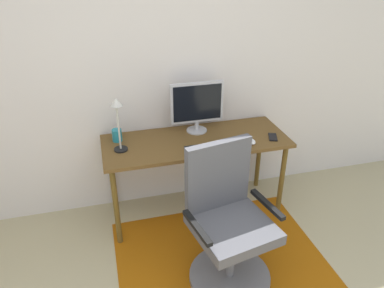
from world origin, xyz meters
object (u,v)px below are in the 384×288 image
object	(u,v)px
office_chair	(228,231)
coffee_cup	(117,135)
computer_mouse	(251,141)
keyboard	(212,148)
desk_lamp	(117,115)
desk	(196,148)
cell_phone	(273,137)
monitor	(197,104)

from	to	relation	value
office_chair	coffee_cup	bearing A→B (deg)	114.07
computer_mouse	keyboard	bearing A→B (deg)	-179.31
keyboard	coffee_cup	bearing A→B (deg)	155.34
coffee_cup	desk_lamp	world-z (taller)	desk_lamp
desk	desk_lamp	bearing A→B (deg)	-178.10
computer_mouse	office_chair	world-z (taller)	office_chair
desk	cell_phone	bearing A→B (deg)	-11.64
computer_mouse	coffee_cup	distance (m)	1.12
cell_phone	keyboard	bearing A→B (deg)	-154.28
monitor	cell_phone	xyz separation A→B (m)	(0.59, -0.29, -0.25)
monitor	office_chair	bearing A→B (deg)	-92.19
coffee_cup	desk_lamp	xyz separation A→B (m)	(0.01, -0.17, 0.25)
desk_lamp	computer_mouse	bearing A→B (deg)	-8.56
monitor	desk_lamp	xyz separation A→B (m)	(-0.68, -0.18, 0.05)
office_chair	keyboard	bearing A→B (deg)	72.86
desk	office_chair	size ratio (longest dim) A/B	1.50
coffee_cup	cell_phone	distance (m)	1.32
monitor	desk_lamp	world-z (taller)	monitor
keyboard	cell_phone	size ratio (longest dim) A/B	3.07
keyboard	office_chair	bearing A→B (deg)	-96.12
desk	desk_lamp	size ratio (longest dim) A/B	3.53
monitor	desk_lamp	distance (m)	0.71
computer_mouse	office_chair	xyz separation A→B (m)	(-0.41, -0.61, -0.35)
desk	computer_mouse	bearing A→B (deg)	-22.80
keyboard	computer_mouse	xyz separation A→B (m)	(0.35, 0.00, 0.01)
cell_phone	desk	bearing A→B (deg)	-171.08
computer_mouse	desk	bearing A→B (deg)	157.20
monitor	computer_mouse	bearing A→B (deg)	-42.26
keyboard	desk_lamp	world-z (taller)	desk_lamp
computer_mouse	desk_lamp	xyz separation A→B (m)	(-1.05, 0.16, 0.29)
computer_mouse	cell_phone	size ratio (longest dim) A/B	0.74
monitor	computer_mouse	xyz separation A→B (m)	(0.37, -0.34, -0.23)
coffee_cup	cell_phone	bearing A→B (deg)	-12.31
computer_mouse	coffee_cup	xyz separation A→B (m)	(-1.07, 0.33, 0.04)
office_chair	cell_phone	bearing A→B (deg)	35.15
keyboard	desk_lamp	xyz separation A→B (m)	(-0.71, 0.16, 0.29)
monitor	cell_phone	size ratio (longest dim) A/B	3.29
desk	computer_mouse	distance (m)	0.47
cell_phone	desk_lamp	size ratio (longest dim) A/B	0.32
coffee_cup	office_chair	size ratio (longest dim) A/B	0.10
desk	monitor	distance (m)	0.37
desk	coffee_cup	world-z (taller)	coffee_cup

